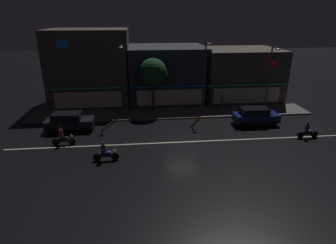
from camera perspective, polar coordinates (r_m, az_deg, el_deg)
name	(u,v)px	position (r m, az deg, el deg)	size (l,w,h in m)	color
ground_plane	(181,142)	(23.86, 2.72, -4.09)	(140.00, 140.00, 0.00)	black
lane_divider_stripe	(181,142)	(23.85, 2.72, -4.08)	(28.62, 0.16, 0.01)	beige
sidewalk_far	(171,113)	(30.69, 0.70, 1.83)	(30.13, 3.69, 0.14)	#5B5954
storefront_left_block	(237,74)	(37.42, 13.76, 9.49)	(9.86, 8.05, 6.19)	#4C443A
storefront_center_block	(166,73)	(35.55, -0.37, 9.83)	(9.29, 8.29, 6.58)	#2D333D
storefront_right_block	(91,67)	(35.14, -15.38, 10.66)	(9.05, 7.17, 8.62)	#4C443A
streetlamp_west	(123,75)	(29.33, -9.08, 9.42)	(0.44, 1.64, 7.21)	#47494C
streetlamp_mid	(205,72)	(30.02, 7.53, 10.03)	(0.44, 1.64, 7.48)	#47494C
streetlamp_east	(270,73)	(32.65, 19.96, 9.28)	(0.44, 1.64, 6.88)	#47494C
pedestrian_on_sidewalk	(222,102)	(31.81, 10.80, 3.91)	(0.32, 0.32, 1.83)	#4C664C
street_tree	(153,72)	(30.45, -3.08, 10.01)	(2.96, 2.96, 5.72)	#473323
parked_car_near_kerb	(69,121)	(27.57, -19.37, 0.15)	(4.30, 1.98, 1.67)	black
parked_car_trailing	(255,116)	(28.74, 17.25, 1.22)	(4.30, 1.98, 1.67)	navy
motorcycle_lead	(63,138)	(24.63, -20.51, -3.03)	(1.90, 0.60, 1.52)	black
motorcycle_following	(308,131)	(27.23, 26.43, -1.68)	(1.90, 0.60, 1.52)	black
motorcycle_opposite_lane	(105,153)	(21.18, -12.63, -6.08)	(1.90, 0.60, 1.52)	black
traffic_cone	(199,117)	(28.90, 6.39, 0.92)	(0.36, 0.36, 0.55)	orange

